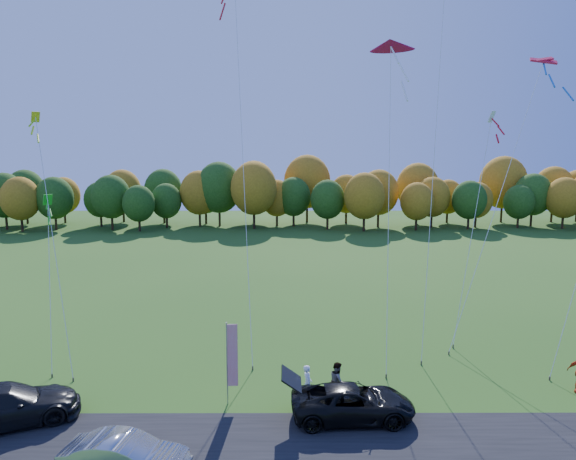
{
  "coord_description": "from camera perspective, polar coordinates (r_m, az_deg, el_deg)",
  "views": [
    {
      "loc": [
        -0.08,
        -21.82,
        11.1
      ],
      "look_at": [
        0.0,
        6.0,
        7.0
      ],
      "focal_mm": 32.0,
      "sensor_mm": 36.0,
      "label": 1
    }
  ],
  "objects": [
    {
      "name": "ground",
      "position": [
        24.48,
        0.04,
        -18.58
      ],
      "size": [
        160.0,
        160.0,
        0.0
      ],
      "primitive_type": "plane",
      "color": "#254F15"
    },
    {
      "name": "asphalt_strip",
      "position": [
        20.99,
        0.09,
        -23.53
      ],
      "size": [
        90.0,
        6.0,
        0.01
      ],
      "primitive_type": "cube",
      "color": "black",
      "rests_on": "ground"
    },
    {
      "name": "tree_line",
      "position": [
        77.61,
        -0.1,
        0.17
      ],
      "size": [
        116.0,
        12.0,
        10.0
      ],
      "primitive_type": null,
      "color": "#1E4711",
      "rests_on": "ground"
    },
    {
      "name": "black_suv",
      "position": [
        23.02,
        7.21,
        -18.48
      ],
      "size": [
        5.3,
        2.63,
        1.45
      ],
      "primitive_type": "imported",
      "rotation": [
        0.0,
        0.0,
        1.62
      ],
      "color": "black",
      "rests_on": "ground"
    },
    {
      "name": "silver_sedan",
      "position": [
        20.21,
        -17.64,
        -22.93
      ],
      "size": [
        4.55,
        2.1,
        1.44
      ],
      "primitive_type": "imported",
      "rotation": [
        0.0,
        0.0,
        1.44
      ],
      "color": "#A6A6AA",
      "rests_on": "ground"
    },
    {
      "name": "dark_truck_a",
      "position": [
        25.24,
        -28.99,
        -16.68
      ],
      "size": [
        6.31,
        4.65,
        1.7
      ],
      "primitive_type": "imported",
      "rotation": [
        0.0,
        0.0,
        2.01
      ],
      "color": "black",
      "rests_on": "ground"
    },
    {
      "name": "person_tailgate_a",
      "position": [
        24.14,
        2.19,
        -16.7
      ],
      "size": [
        0.46,
        0.66,
        1.74
      ],
      "primitive_type": "imported",
      "rotation": [
        0.0,
        0.0,
        1.65
      ],
      "color": "white",
      "rests_on": "ground"
    },
    {
      "name": "person_tailgate_b",
      "position": [
        24.5,
        5.53,
        -16.33
      ],
      "size": [
        0.68,
        0.86,
        1.74
      ],
      "primitive_type": "imported",
      "rotation": [
        0.0,
        0.0,
        1.59
      ],
      "color": "gray",
      "rests_on": "ground"
    },
    {
      "name": "feather_flag",
      "position": [
        23.51,
        -6.34,
        -13.59
      ],
      "size": [
        0.51,
        0.1,
        3.81
      ],
      "color": "#999999",
      "rests_on": "ground"
    },
    {
      "name": "kite_delta_blue",
      "position": [
        31.43,
        -5.17,
        10.37
      ],
      "size": [
        3.18,
        12.56,
        24.77
      ],
      "color": "#4C3F33",
      "rests_on": "ground"
    },
    {
      "name": "kite_parafoil_orange",
      "position": [
        33.25,
        16.57,
        17.8
      ],
      "size": [
        5.66,
        11.58,
        33.77
      ],
      "color": "#4C3F33",
      "rests_on": "ground"
    },
    {
      "name": "kite_delta_red",
      "position": [
        29.08,
        11.2,
        5.52
      ],
      "size": [
        2.75,
        8.79,
        19.14
      ],
      "color": "#4C3F33",
      "rests_on": "ground"
    },
    {
      "name": "kite_parafoil_rainbow",
      "position": [
        33.5,
        22.49,
        3.6
      ],
      "size": [
        9.21,
        7.52,
        17.71
      ],
      "color": "#4C3F33",
      "rests_on": "ground"
    },
    {
      "name": "kite_diamond_yellow",
      "position": [
        29.76,
        -24.66,
        -0.87
      ],
      "size": [
        4.09,
        5.98,
        13.77
      ],
      "color": "#4C3F33",
      "rests_on": "ground"
    },
    {
      "name": "kite_diamond_green",
      "position": [
        29.85,
        -24.97,
        -5.18
      ],
      "size": [
        1.88,
        4.23,
        9.26
      ],
      "color": "#4C3F33",
      "rests_on": "ground"
    },
    {
      "name": "kite_diamond_white",
      "position": [
        33.07,
        19.92,
        0.54
      ],
      "size": [
        4.0,
        5.4,
        14.2
      ],
      "color": "#4C3F33",
      "rests_on": "ground"
    }
  ]
}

